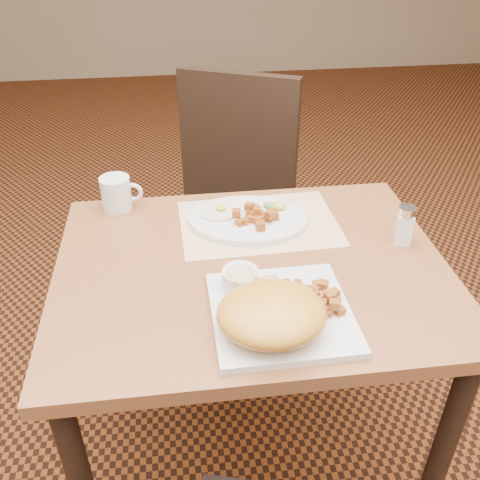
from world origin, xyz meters
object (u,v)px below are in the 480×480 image
Objects in this scene: chair_far at (229,204)px; plate_square at (281,313)px; plate_oval at (248,220)px; coffee_mug at (117,193)px; salt_shaker at (404,225)px; table at (251,301)px.

plate_square is at bearing 115.55° from chair_far.
plate_oval is (-0.02, 0.36, 0.00)m from plate_square.
salt_shaker is at bearing -20.44° from coffee_mug.
plate_oval is at bearing 85.05° from table.
salt_shaker is (0.38, 0.04, 0.16)m from table.
table is at bearing -43.50° from coffee_mug.
chair_far is at bearing 120.84° from salt_shaker.
coffee_mug is at bearing 159.77° from plate_oval.
table is 0.22m from plate_square.
chair_far is (0.02, 0.65, -0.10)m from table.
plate_square is 0.92× the size of plate_oval.
plate_square is at bearing -53.93° from coffee_mug.
plate_oval is 0.39m from salt_shaker.
plate_oval is at bearing 114.33° from chair_far.
plate_oval is 3.05× the size of salt_shaker.
salt_shaker reaches higher than table.
coffee_mug is (-0.33, -0.34, 0.26)m from chair_far.
plate_square is 0.41m from salt_shaker.
table is 2.96× the size of plate_oval.
table is 0.47m from coffee_mug.
coffee_mug is at bearing 159.56° from salt_shaker.
chair_far is 0.52m from plate_oval.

